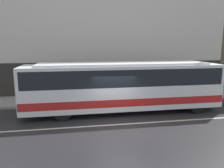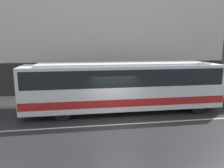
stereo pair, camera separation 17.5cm
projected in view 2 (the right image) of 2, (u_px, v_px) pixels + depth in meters
name	position (u px, v px, depth m)	size (l,w,h in m)	color
ground_plane	(117.00, 125.00, 11.81)	(60.00, 60.00, 0.00)	#262628
sidewalk	(105.00, 98.00, 17.19)	(60.00, 3.11, 0.17)	gray
building_facade	(102.00, 27.00, 17.81)	(60.00, 0.35, 11.65)	silver
lane_stripe	(117.00, 125.00, 11.81)	(54.00, 0.14, 0.01)	beige
transit_bus	(123.00, 84.00, 13.79)	(12.32, 2.52, 3.15)	white
pedestrian_waiting	(112.00, 87.00, 17.10)	(0.36, 0.36, 1.62)	maroon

